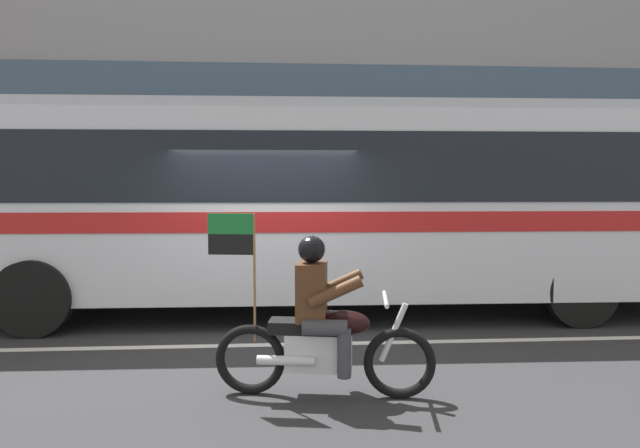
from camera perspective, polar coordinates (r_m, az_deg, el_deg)
name	(u,v)px	position (r m, az deg, el deg)	size (l,w,h in m)	color
ground_plane	(266,332)	(7.77, -5.65, -11.11)	(60.00, 60.00, 0.00)	#2B2B2D
sidewalk_curb	(273,269)	(12.75, -4.92, -4.63)	(28.00, 3.80, 0.15)	#A39E93
lane_center_stripe	(264,345)	(7.20, -5.80, -12.36)	(26.60, 0.14, 0.01)	silver
office_building_facade	(273,21)	(15.46, -4.91, 20.27)	(28.00, 0.89, 12.59)	gray
transit_bus	(326,194)	(8.71, 0.59, 3.15)	(13.02, 2.78, 3.22)	silver
motorcycle_with_rider	(321,329)	(5.38, 0.15, -10.79)	(2.18, 0.68, 1.78)	black
fire_hydrant	(266,255)	(11.81, -5.60, -3.18)	(0.22, 0.30, 0.75)	gold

